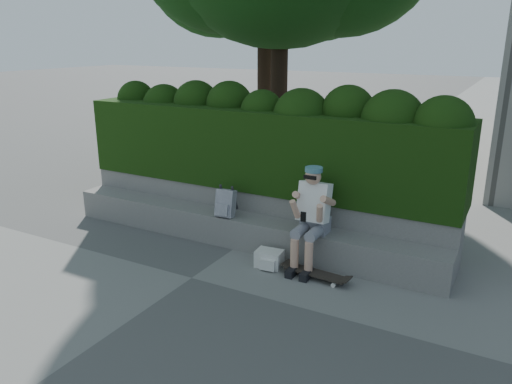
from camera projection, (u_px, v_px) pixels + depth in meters
The scene contains 8 objects.
ground at pixel (192, 278), 6.43m from camera, with size 80.00×80.00×0.00m, color slate.
bench_ledge at pixel (241, 230), 7.41m from camera, with size 6.00×0.45×0.45m, color gray.
planter_wall at pixel (256, 212), 7.77m from camera, with size 6.00×0.50×0.75m, color gray.
hedge at pixel (263, 148), 7.67m from camera, with size 6.00×1.00×1.20m, color black.
person at pixel (312, 214), 6.55m from camera, with size 0.40×0.76×1.38m.
skateboard at pixel (316, 273), 6.39m from camera, with size 0.84×0.27×0.09m.
backpack_plaid at pixel (226, 203), 7.29m from camera, with size 0.27×0.15×0.40m, color silver.
backpack_ground at pixel (269, 259), 6.73m from camera, with size 0.35×0.25×0.23m, color silver.
Camera 1 is at (3.52, -4.70, 2.96)m, focal length 35.00 mm.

